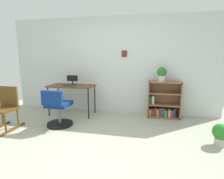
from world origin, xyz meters
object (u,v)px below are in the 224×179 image
rocking_chair (5,108)px  potted_plant_floor (221,134)px  potted_plant_on_shelf (162,74)px  desk (72,88)px  keyboard (69,85)px  bookshelf_low (163,101)px  office_chair (58,110)px  monitor (72,80)px

rocking_chair → potted_plant_floor: (3.86, 0.12, -0.22)m
potted_plant_on_shelf → potted_plant_floor: potted_plant_on_shelf is taller
desk → potted_plant_on_shelf: bearing=6.1°
rocking_chair → potted_plant_floor: bearing=1.7°
keyboard → potted_plant_on_shelf: potted_plant_on_shelf is taller
desk → bookshelf_low: 2.19m
office_chair → bookshelf_low: 2.36m
potted_plant_on_shelf → rocking_chair: bearing=-156.2°
rocking_chair → desk: bearing=50.6°
monitor → keyboard: bearing=-93.9°
office_chair → bookshelf_low: bearing=26.5°
monitor → desk: bearing=-79.9°
desk → rocking_chair: size_ratio=1.30×
desk → rocking_chair: rocking_chair is taller
rocking_chair → potted_plant_on_shelf: (2.98, 1.32, 0.59)m
office_chair → potted_plant_floor: 2.93m
bookshelf_low → monitor: bearing=-175.0°
rocking_chair → potted_plant_on_shelf: 3.31m
rocking_chair → potted_plant_floor: rocking_chair is taller
desk → potted_plant_on_shelf: size_ratio=3.33×
keyboard → rocking_chair: size_ratio=0.39×
monitor → keyboard: monitor is taller
monitor → keyboard: (-0.01, -0.16, -0.11)m
office_chair → potted_plant_floor: (2.92, -0.20, -0.13)m
monitor → office_chair: bearing=-86.2°
desk → keyboard: (-0.03, -0.08, 0.07)m
monitor → keyboard: 0.20m
keyboard → potted_plant_floor: keyboard is taller
desk → potted_plant_on_shelf: (2.08, 0.22, 0.35)m
potted_plant_floor → monitor: bearing=160.4°
office_chair → potted_plant_floor: office_chair is taller
keyboard → office_chair: office_chair is taller
office_chair → bookshelf_low: (2.11, 1.05, 0.04)m
monitor → potted_plant_on_shelf: bearing=3.8°
desk → potted_plant_floor: desk is taller
monitor → office_chair: size_ratio=0.35×
potted_plant_on_shelf → potted_plant_floor: bearing=-53.7°
desk → bookshelf_low: bookshelf_low is taller
office_chair → bookshelf_low: size_ratio=0.91×
rocking_chair → office_chair: bearing=18.6°
monitor → bookshelf_low: 2.22m
monitor → keyboard: size_ratio=0.85×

